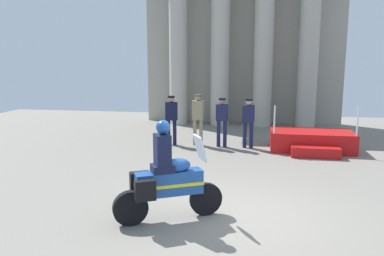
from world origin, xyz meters
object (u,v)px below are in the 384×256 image
(officer_in_row_3, at_px, (248,119))
(motorcycle_with_rider, at_px, (165,179))
(officer_in_row_2, at_px, (222,118))
(briefcase_on_ground, at_px, (161,139))
(officer_in_row_1, at_px, (198,115))
(reviewing_stand, at_px, (312,141))
(officer_in_row_0, at_px, (171,116))

(officer_in_row_3, bearing_deg, motorcycle_with_rider, 86.14)
(officer_in_row_2, bearing_deg, motorcycle_with_rider, 94.13)
(officer_in_row_2, xyz_separation_m, briefcase_on_ground, (-2.17, 0.09, -0.82))
(officer_in_row_3, relative_size, briefcase_on_ground, 4.67)
(officer_in_row_2, bearing_deg, officer_in_row_1, -0.40)
(reviewing_stand, height_order, officer_in_row_2, officer_in_row_2)
(reviewing_stand, height_order, briefcase_on_ground, reviewing_stand)
(officer_in_row_0, xyz_separation_m, officer_in_row_3, (2.67, -0.04, -0.03))
(officer_in_row_1, relative_size, officer_in_row_3, 1.06)
(officer_in_row_0, distance_m, motorcycle_with_rider, 6.46)
(reviewing_stand, bearing_deg, briefcase_on_ground, 178.16)
(officer_in_row_0, relative_size, motorcycle_with_rider, 0.91)
(officer_in_row_3, xyz_separation_m, motorcycle_with_rider, (-1.36, -6.28, -0.20))
(reviewing_stand, bearing_deg, officer_in_row_1, 176.98)
(reviewing_stand, relative_size, motorcycle_with_rider, 1.40)
(officer_in_row_0, relative_size, officer_in_row_2, 1.02)
(officer_in_row_1, relative_size, briefcase_on_ground, 4.96)
(officer_in_row_0, distance_m, briefcase_on_ground, 0.93)
(officer_in_row_3, xyz_separation_m, briefcase_on_ground, (-3.06, 0.11, -0.81))
(officer_in_row_2, bearing_deg, officer_in_row_0, 7.25)
(officer_in_row_0, xyz_separation_m, officer_in_row_1, (0.92, 0.10, 0.03))
(reviewing_stand, xyz_separation_m, officer_in_row_2, (-2.98, 0.07, 0.69))
(reviewing_stand, height_order, officer_in_row_1, officer_in_row_1)
(motorcycle_with_rider, height_order, briefcase_on_ground, motorcycle_with_rider)
(reviewing_stand, distance_m, officer_in_row_0, 4.81)
(officer_in_row_1, distance_m, motorcycle_with_rider, 6.44)
(reviewing_stand, xyz_separation_m, officer_in_row_0, (-4.75, 0.10, 0.71))
(motorcycle_with_rider, bearing_deg, officer_in_row_1, 65.69)
(motorcycle_with_rider, bearing_deg, officer_in_row_3, 50.03)
(briefcase_on_ground, bearing_deg, motorcycle_with_rider, -75.05)
(officer_in_row_2, xyz_separation_m, motorcycle_with_rider, (-0.46, -6.29, -0.21))
(officer_in_row_0, bearing_deg, officer_in_row_3, -172.64)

